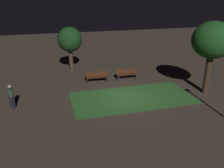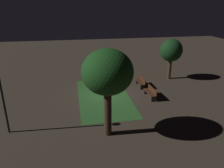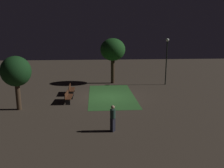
{
  "view_description": "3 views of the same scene",
  "coord_description": "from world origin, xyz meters",
  "px_view_note": "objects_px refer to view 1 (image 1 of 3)",
  "views": [
    {
      "loc": [
        4.97,
        14.3,
        6.88
      ],
      "look_at": [
        0.83,
        -0.59,
        0.87
      ],
      "focal_mm": 37.74,
      "sensor_mm": 36.0,
      "label": 1
    },
    {
      "loc": [
        -16.89,
        2.56,
        7.37
      ],
      "look_at": [
        0.35,
        -0.64,
        0.79
      ],
      "focal_mm": 34.8,
      "sensor_mm": 36.0,
      "label": 2
    },
    {
      "loc": [
        20.05,
        -1.31,
        5.7
      ],
      "look_at": [
        -1.05,
        0.31,
        0.97
      ],
      "focal_mm": 36.59,
      "sensor_mm": 36.0,
      "label": 3
    }
  ],
  "objects_px": {
    "bench_near_trees": "(127,74)",
    "tree_tall_center": "(70,40)",
    "bench_corner": "(97,76)",
    "pedestrian": "(11,96)",
    "tree_right_canopy": "(213,41)"
  },
  "relations": [
    {
      "from": "tree_right_canopy",
      "to": "pedestrian",
      "type": "relative_size",
      "value": 3.2
    },
    {
      "from": "bench_corner",
      "to": "pedestrian",
      "type": "height_order",
      "value": "pedestrian"
    },
    {
      "from": "bench_corner",
      "to": "tree_right_canopy",
      "type": "xyz_separation_m",
      "value": [
        -7.2,
        4.35,
        3.34
      ]
    },
    {
      "from": "bench_corner",
      "to": "tree_tall_center",
      "type": "distance_m",
      "value": 4.6
    },
    {
      "from": "bench_near_trees",
      "to": "tree_right_canopy",
      "type": "distance_m",
      "value": 7.16
    },
    {
      "from": "bench_near_trees",
      "to": "tree_right_canopy",
      "type": "relative_size",
      "value": 0.35
    },
    {
      "from": "bench_corner",
      "to": "tree_right_canopy",
      "type": "distance_m",
      "value": 9.05
    },
    {
      "from": "bench_near_trees",
      "to": "tree_tall_center",
      "type": "height_order",
      "value": "tree_tall_center"
    },
    {
      "from": "tree_tall_center",
      "to": "pedestrian",
      "type": "relative_size",
      "value": 2.54
    },
    {
      "from": "pedestrian",
      "to": "tree_tall_center",
      "type": "bearing_deg",
      "value": -123.44
    },
    {
      "from": "bench_near_trees",
      "to": "tree_right_canopy",
      "type": "xyz_separation_m",
      "value": [
        -4.61,
        4.35,
        3.34
      ]
    },
    {
      "from": "bench_near_trees",
      "to": "bench_corner",
      "type": "bearing_deg",
      "value": 0.0
    },
    {
      "from": "pedestrian",
      "to": "bench_corner",
      "type": "bearing_deg",
      "value": -151.99
    },
    {
      "from": "bench_corner",
      "to": "pedestrian",
      "type": "distance_m",
      "value": 7.0
    },
    {
      "from": "bench_near_trees",
      "to": "bench_corner",
      "type": "height_order",
      "value": "same"
    }
  ]
}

